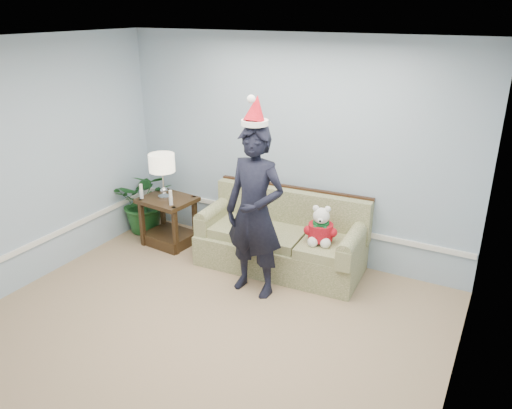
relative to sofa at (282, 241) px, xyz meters
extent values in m
cube|color=#9D8165|center=(-0.10, -2.09, -0.34)|extent=(4.50, 5.00, 0.02)
cube|color=white|center=(-0.10, -2.09, 2.38)|extent=(4.50, 5.00, 0.02)
cube|color=#9DB1C9|center=(-0.10, 0.42, 1.02)|extent=(4.50, 0.02, 2.70)
cube|color=#9DB1C9|center=(2.16, -2.09, 1.02)|extent=(0.02, 5.00, 2.70)
cube|color=white|center=(-0.10, 0.40, 0.12)|extent=(4.48, 0.03, 0.06)
cube|color=#51612E|center=(0.00, -0.06, -0.14)|extent=(2.00, 0.94, 0.37)
cube|color=#51612E|center=(-0.61, -0.10, 0.10)|extent=(0.61, 0.70, 0.11)
cube|color=#51612E|center=(0.00, -0.10, 0.10)|extent=(0.61, 0.70, 0.11)
cube|color=#51612E|center=(0.61, -0.10, 0.10)|extent=(0.61, 0.70, 0.11)
cube|color=#51612E|center=(0.00, 0.26, 0.31)|extent=(1.96, 0.29, 0.52)
cube|color=black|center=(0.00, 0.33, 0.57)|extent=(1.96, 0.16, 0.05)
cube|color=#51612E|center=(-0.89, -0.06, 0.16)|extent=(0.21, 0.85, 0.22)
cube|color=#51612E|center=(0.89, -0.06, 0.16)|extent=(0.21, 0.85, 0.22)
cube|color=#382614|center=(-1.58, -0.17, 0.29)|extent=(0.72, 0.62, 0.05)
cube|color=#382614|center=(-1.58, -0.17, -0.25)|extent=(0.65, 0.55, 0.15)
cube|color=#382614|center=(-1.85, -0.38, 0.00)|extent=(0.06, 0.06, 0.65)
cube|color=#382614|center=(-1.31, -0.38, 0.00)|extent=(0.06, 0.06, 0.65)
cube|color=#382614|center=(-1.85, 0.05, 0.00)|extent=(0.06, 0.06, 0.65)
cube|color=#382614|center=(-1.31, 0.05, 0.00)|extent=(0.06, 0.06, 0.65)
cylinder|color=silver|center=(-1.62, -0.18, 0.34)|extent=(0.16, 0.16, 0.03)
sphere|color=silver|center=(-1.62, -0.18, 0.42)|extent=(0.09, 0.09, 0.09)
cylinder|color=silver|center=(-1.62, -0.18, 0.57)|extent=(0.02, 0.02, 0.33)
cylinder|color=#FCF0CE|center=(-1.62, -0.18, 0.80)|extent=(0.33, 0.33, 0.23)
cylinder|color=silver|center=(-1.86, -0.33, 0.37)|extent=(0.05, 0.05, 0.11)
cylinder|color=white|center=(-1.86, -0.33, 0.47)|extent=(0.04, 0.04, 0.09)
cylinder|color=silver|center=(-1.39, -0.33, 0.37)|extent=(0.05, 0.05, 0.11)
cylinder|color=white|center=(-1.39, -0.33, 0.47)|extent=(0.04, 0.04, 0.09)
imported|color=#1C5121|center=(-2.10, 0.01, 0.12)|extent=(1.04, 0.99, 0.90)
imported|color=black|center=(-0.01, -0.67, 0.61)|extent=(0.71, 0.49, 1.88)
cylinder|color=white|center=(-0.01, -0.67, 1.57)|extent=(0.27, 0.27, 0.05)
cone|color=red|center=(-0.01, -0.65, 1.71)|extent=(0.23, 0.29, 0.31)
sphere|color=white|center=(-0.01, -0.74, 1.81)|extent=(0.08, 0.08, 0.08)
sphere|color=white|center=(0.53, -0.13, 0.29)|extent=(0.26, 0.26, 0.26)
cylinder|color=red|center=(0.53, -0.13, 0.29)|extent=(0.34, 0.34, 0.18)
cylinder|color=#0F5D27|center=(0.53, -0.13, 0.39)|extent=(0.23, 0.23, 0.03)
sphere|color=white|center=(0.46, -0.24, 0.21)|extent=(0.12, 0.12, 0.12)
sphere|color=white|center=(0.60, -0.24, 0.21)|extent=(0.12, 0.12, 0.12)
sphere|color=white|center=(0.53, -0.14, 0.48)|extent=(0.18, 0.18, 0.18)
sphere|color=black|center=(0.53, -0.25, 0.47)|extent=(0.03, 0.03, 0.03)
sphere|color=white|center=(0.47, -0.13, 0.56)|extent=(0.07, 0.07, 0.07)
sphere|color=white|center=(0.60, -0.13, 0.56)|extent=(0.07, 0.07, 0.07)
camera|label=1|loc=(2.30, -4.93, 2.64)|focal=35.00mm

